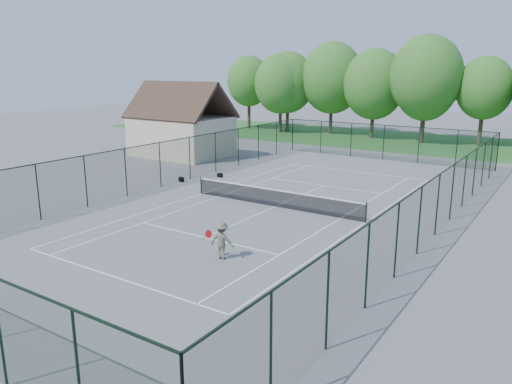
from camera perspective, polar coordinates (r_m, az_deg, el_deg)
ground at (r=28.84m, az=2.19°, el=-1.69°), size 140.00×140.00×0.00m
grass_far at (r=56.18m, az=18.38°, el=5.38°), size 80.00×16.00×0.01m
court_lines at (r=28.84m, az=2.19°, el=-1.69°), size 11.05×23.85×0.01m
tennis_net at (r=28.69m, az=2.20°, el=-0.59°), size 11.08×0.08×1.10m
fence_enclosure at (r=28.46m, az=2.22°, el=1.33°), size 18.05×36.05×3.02m
utility_building at (r=45.64m, az=-8.57°, el=8.02°), size 8.60×6.27×6.63m
tree_line_far at (r=55.66m, az=18.87°, el=11.48°), size 39.40×6.40×9.70m
sports_bag_a at (r=35.46m, az=-8.55°, el=1.44°), size 0.46×0.37×0.32m
sports_bag_b at (r=36.58m, az=-4.15°, el=1.93°), size 0.40×0.27×0.30m
tennis_player at (r=21.00m, az=-3.93°, el=-5.54°), size 1.72×0.94×1.61m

